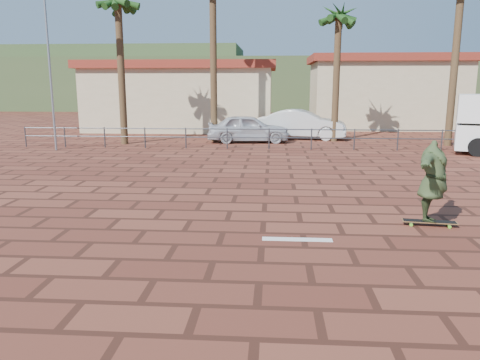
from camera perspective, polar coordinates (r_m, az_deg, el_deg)
name	(u,v)px	position (r m, az deg, el deg)	size (l,w,h in m)	color
ground	(264,222)	(10.64, 2.88, -5.08)	(120.00, 120.00, 0.00)	brown
paint_stripe	(297,239)	(9.50, 6.98, -7.20)	(1.40, 0.22, 0.01)	white
guardrail	(269,135)	(22.31, 3.57, 5.49)	(24.06, 0.06, 1.00)	#47494F
flagpole	(51,48)	(23.51, -22.05, 14.67)	(1.30, 0.10, 8.00)	gray
palm_far_left	(118,5)	(25.19, -14.66, 19.89)	(2.40, 2.40, 8.25)	brown
palm_center	(339,19)	(26.11, 11.95, 18.66)	(2.40, 2.40, 7.75)	brown
building_west	(183,95)	(32.78, -6.93, 10.19)	(12.60, 7.60, 4.50)	beige
building_east	(385,91)	(35.07, 17.21, 10.27)	(10.60, 6.60, 5.00)	beige
hill_front	(272,84)	(60.19, 3.96, 11.55)	(70.00, 18.00, 6.00)	#384C28
hill_back	(117,77)	(69.81, -14.81, 12.03)	(35.00, 14.00, 8.00)	#384C28
longboard	(429,222)	(11.09, 22.09, -4.75)	(1.17, 0.39, 0.11)	olive
skateboarder	(433,181)	(10.88, 22.45, -0.14)	(2.19, 0.60, 1.78)	#344424
car_silver	(248,128)	(25.02, 1.04, 6.31)	(1.74, 4.34, 1.48)	silver
car_white	(302,124)	(26.83, 7.53, 6.74)	(1.73, 4.96, 1.63)	silver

